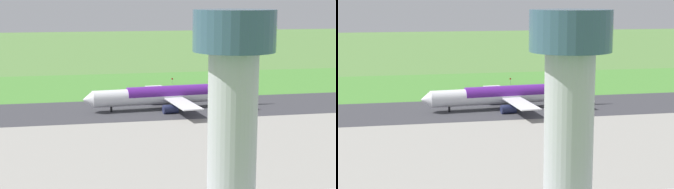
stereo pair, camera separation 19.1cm
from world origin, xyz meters
TOP-DOWN VIEW (x-y plane):
  - ground_plane at (0.00, 0.00)m, footprint 800.00×800.00m
  - runway_asphalt at (0.00, 0.00)m, footprint 600.00×33.89m
  - apron_concrete at (0.00, 50.79)m, footprint 440.00×110.00m
  - grass_verge_foreground at (0.00, -42.80)m, footprint 600.00×80.00m
  - airliner_main at (4.71, -0.03)m, footprint 54.15×44.36m
  - no_stopping_sign at (-5.97, -46.58)m, footprint 0.60×0.10m
  - traffic_cone_orange at (0.56, -44.68)m, footprint 0.40×0.40m

SIDE VIEW (x-z plane):
  - ground_plane at x=0.00m, z-range 0.00..0.00m
  - grass_verge_foreground at x=0.00m, z-range 0.00..0.04m
  - apron_concrete at x=0.00m, z-range 0.00..0.05m
  - runway_asphalt at x=0.00m, z-range 0.00..0.06m
  - traffic_cone_orange at x=0.56m, z-range 0.00..0.55m
  - no_stopping_sign at x=-5.97m, z-range 0.25..2.95m
  - airliner_main at x=4.71m, z-range -3.59..12.29m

